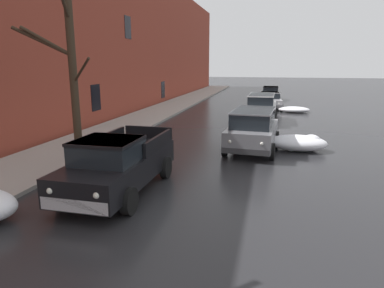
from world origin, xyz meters
TOP-DOWN VIEW (x-y plane):
  - left_sidewalk_slab at (-6.14, 18.00)m, footprint 3.36×80.00m
  - brick_townhouse_facade at (-8.32, 18.00)m, footprint 0.63×80.00m
  - snow_bank_along_left_kerb at (3.79, 15.23)m, footprint 2.56×1.47m
  - snow_bank_near_corner_right at (4.28, 27.96)m, footprint 2.41×1.49m
  - bare_tree_second_along_sidewalk at (-4.64, 11.08)m, footprint 2.96×1.91m
  - pickup_truck_black_approaching_near_lane at (-1.83, 8.73)m, footprint 2.18×5.06m
  - suv_grey_parked_kerbside_close at (1.78, 14.80)m, footprint 2.35×4.40m
  - suv_white_parked_kerbside_mid at (1.87, 22.79)m, footprint 2.11×4.71m
  - sedan_silver_parked_far_down_block at (2.36, 29.82)m, footprint 2.19×4.06m
  - sedan_black_queued_behind_truck at (2.36, 37.05)m, footprint 1.97×4.06m

SIDE VIEW (x-z plane):
  - left_sidewalk_slab at x=-6.14m, z-range 0.00..0.13m
  - snow_bank_near_corner_right at x=4.28m, z-range 0.00..0.46m
  - snow_bank_along_left_kerb at x=3.79m, z-range -0.02..0.72m
  - sedan_silver_parked_far_down_block at x=2.36m, z-range 0.04..1.46m
  - sedan_black_queued_behind_truck at x=2.36m, z-range 0.04..1.46m
  - pickup_truck_black_approaching_near_lane at x=-1.83m, z-range 0.00..1.76m
  - suv_grey_parked_kerbside_close at x=1.78m, z-range 0.08..1.90m
  - suv_white_parked_kerbside_mid at x=1.87m, z-range 0.08..1.90m
  - bare_tree_second_along_sidewalk at x=-4.64m, z-range 0.21..6.98m
  - brick_townhouse_facade at x=-8.32m, z-range 0.00..11.71m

